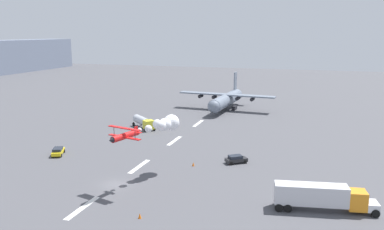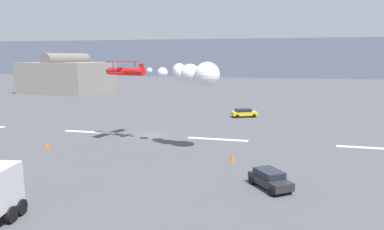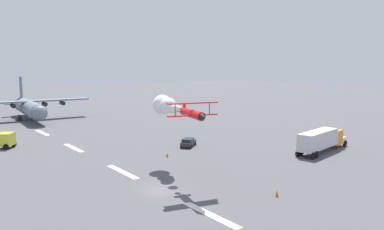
{
  "view_description": "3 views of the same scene",
  "coord_description": "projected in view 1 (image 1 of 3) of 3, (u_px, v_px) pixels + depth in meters",
  "views": [
    {
      "loc": [
        -54.89,
        -30.9,
        24.34
      ],
      "look_at": [
        41.29,
        0.0,
        3.43
      ],
      "focal_mm": 37.49,
      "sensor_mm": 36.0,
      "label": 1
    },
    {
      "loc": [
        17.61,
        -46.2,
        10.84
      ],
      "look_at": [
        5.27,
        2.29,
        2.72
      ],
      "focal_mm": 34.0,
      "sensor_mm": 36.0,
      "label": 2
    },
    {
      "loc": [
        -36.47,
        22.84,
        14.58
      ],
      "look_at": [
        -2.01,
        -3.28,
        8.78
      ],
      "focal_mm": 35.56,
      "sensor_mm": 36.0,
      "label": 3
    }
  ],
  "objects": [
    {
      "name": "runway_stripe_6",
      "position": [
        198.0,
        123.0,
        109.02
      ],
      "size": [
        8.0,
        0.9,
        0.01
      ],
      "primitive_type": "cube",
      "color": "white",
      "rests_on": "ground"
    },
    {
      "name": "cargo_transport_plane",
      "position": [
        225.0,
        100.0,
        126.45
      ],
      "size": [
        26.67,
        31.17,
        11.13
      ],
      "color": "slate",
      "rests_on": "ground"
    },
    {
      "name": "traffic_cone_far",
      "position": [
        193.0,
        164.0,
        74.21
      ],
      "size": [
        0.44,
        0.44,
        0.75
      ],
      "primitive_type": "cone",
      "color": "orange",
      "rests_on": "ground"
    },
    {
      "name": "runway_stripe_5",
      "position": [
        174.0,
        141.0,
        91.56
      ],
      "size": [
        8.0,
        0.9,
        0.01
      ],
      "primitive_type": "cube",
      "color": "white",
      "rests_on": "ground"
    },
    {
      "name": "runway_stripe_4",
      "position": [
        139.0,
        166.0,
        74.09
      ],
      "size": [
        8.0,
        0.9,
        0.01
      ],
      "primitive_type": "cube",
      "color": "white",
      "rests_on": "ground"
    },
    {
      "name": "stunt_biplane_red",
      "position": [
        161.0,
        125.0,
        67.83
      ],
      "size": [
        16.12,
        7.7,
        2.86
      ],
      "color": "red"
    },
    {
      "name": "ground_plane",
      "position": [
        115.0,
        184.0,
        65.36
      ],
      "size": [
        440.0,
        440.0,
        0.0
      ],
      "primitive_type": "plane",
      "color": "#4C4C51",
      "rests_on": "ground"
    },
    {
      "name": "traffic_cone_near",
      "position": [
        140.0,
        216.0,
        53.34
      ],
      "size": [
        0.44,
        0.44,
        0.75
      ],
      "primitive_type": "cone",
      "color": "orange",
      "rests_on": "ground"
    },
    {
      "name": "followme_car_yellow",
      "position": [
        236.0,
        159.0,
        75.83
      ],
      "size": [
        3.9,
        4.35,
        1.52
      ],
      "color": "#262628",
      "rests_on": "ground"
    },
    {
      "name": "airport_staff_sedan",
      "position": [
        58.0,
        151.0,
        80.82
      ],
      "size": [
        4.8,
        3.47,
        1.52
      ],
      "color": "yellow",
      "rests_on": "ground"
    },
    {
      "name": "runway_stripe_3",
      "position": [
        83.0,
        208.0,
        56.63
      ],
      "size": [
        8.0,
        0.9,
        0.01
      ],
      "primitive_type": "cube",
      "color": "white",
      "rests_on": "ground"
    },
    {
      "name": "semi_truck_orange",
      "position": [
        321.0,
        196.0,
        55.39
      ],
      "size": [
        5.14,
        14.13,
        3.7
      ],
      "color": "silver",
      "rests_on": "ground"
    },
    {
      "name": "fuel_tanker_truck",
      "position": [
        144.0,
        122.0,
        103.07
      ],
      "size": [
        7.63,
        8.22,
        2.9
      ],
      "color": "yellow",
      "rests_on": "ground"
    }
  ]
}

